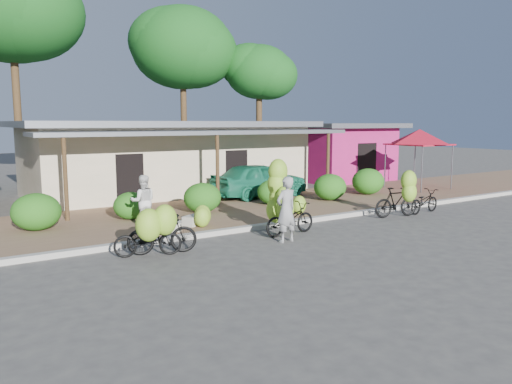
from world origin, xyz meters
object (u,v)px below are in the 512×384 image
at_px(tree_center_right, 179,46).
at_px(sack_near, 195,220).
at_px(sack_far, 168,226).
at_px(bike_center, 284,205).
at_px(bike_far_right, 424,201).
at_px(red_canopy, 419,137).
at_px(bike_right, 400,198).
at_px(tree_far_center, 6,5).
at_px(bystander, 143,201).
at_px(tree_near_right, 255,71).
at_px(bike_far_left, 148,236).
at_px(teal_van, 260,180).
at_px(vendor, 286,209).
at_px(bike_left, 163,231).

distance_m(tree_center_right, sack_near, 16.35).
bearing_deg(sack_far, bike_center, -29.17).
bearing_deg(bike_far_right, sack_far, 72.64).
xyz_separation_m(red_canopy, bike_right, (-6.28, -4.32, -1.90)).
relative_size(tree_far_center, bike_center, 5.04).
bearing_deg(sack_near, bystander, 159.84).
distance_m(tree_near_right, sack_far, 17.15).
xyz_separation_m(tree_far_center, bike_center, (5.18, -15.01, -7.89)).
bearing_deg(sack_near, bike_right, -19.33).
bearing_deg(tree_far_center, bystander, -81.69).
xyz_separation_m(bike_far_left, bike_center, (4.40, 0.38, 0.30)).
height_order(tree_near_right, bike_far_right, tree_near_right).
xyz_separation_m(bike_right, sack_far, (-7.78, 1.92, -0.45)).
xyz_separation_m(sack_near, teal_van, (4.95, 3.79, 0.59)).
distance_m(bike_right, vendor, 5.44).
relative_size(sack_near, bystander, 0.53).
xyz_separation_m(red_canopy, bike_far_left, (-15.48, -4.45, -2.06)).
height_order(tree_center_right, bystander, tree_center_right).
relative_size(bystander, teal_van, 0.37).
bearing_deg(bike_far_left, bike_far_right, -70.60).
height_order(bike_left, bike_center, bike_center).
relative_size(vendor, teal_van, 0.42).
height_order(bike_center, teal_van, bike_center).
bearing_deg(bike_right, red_canopy, -44.44).
relative_size(red_canopy, teal_van, 0.81).
distance_m(vendor, teal_van, 7.72).
bearing_deg(red_canopy, tree_center_right, 122.39).
bearing_deg(sack_far, tree_center_right, 63.81).
distance_m(bike_far_right, teal_van, 6.83).
bearing_deg(sack_near, bike_center, -47.86).
distance_m(sack_far, bystander, 1.24).
bearing_deg(tree_far_center, red_canopy, -33.94).
bearing_deg(sack_near, bike_left, -130.57).
distance_m(bike_far_left, bike_far_right, 10.70).
distance_m(bike_far_left, bike_center, 4.42).
height_order(tree_near_right, vendor, tree_near_right).
distance_m(bike_far_right, sack_near, 8.49).
relative_size(tree_far_center, bike_far_left, 6.38).
xyz_separation_m(tree_center_right, sack_far, (-6.81, -13.84, -7.41)).
bearing_deg(bike_center, sack_near, 37.26).
height_order(red_canopy, teal_van, red_canopy).
distance_m(bike_far_right, sack_far, 9.45).
xyz_separation_m(tree_far_center, bike_right, (9.98, -15.26, -8.03)).
bearing_deg(sack_near, tree_center_right, 66.88).
bearing_deg(tree_near_right, teal_van, -122.08).
relative_size(bike_far_left, bike_far_right, 1.03).
height_order(bike_left, bystander, bystander).
relative_size(tree_center_right, teal_van, 2.29).
xyz_separation_m(bike_far_left, teal_van, (7.45, 6.28, 0.31)).
height_order(bike_right, sack_near, bike_right).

